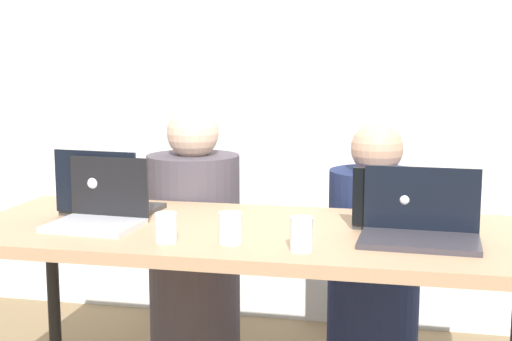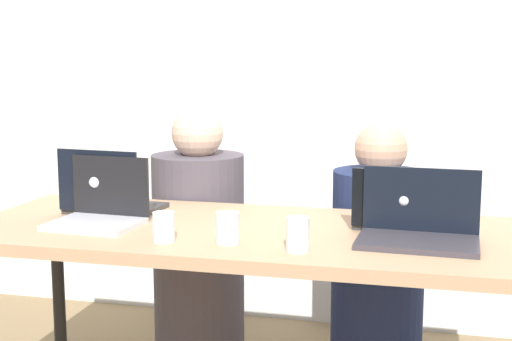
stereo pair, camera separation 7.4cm
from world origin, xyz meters
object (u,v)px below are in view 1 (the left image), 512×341
Objects in this scene: laptop_back_left at (108,200)px; laptop_front_right at (420,226)px; person_on_left at (194,252)px; water_glass_left at (166,230)px; laptop_front_left at (100,211)px; water_glass_center at (230,230)px; person_on_right at (374,268)px; laptop_back_right at (406,215)px; water_glass_right at (301,236)px.

laptop_front_right is at bearing 177.09° from laptop_back_left.
water_glass_left is at bearing 90.56° from person_on_left.
laptop_front_left is 3.16× the size of water_glass_center.
person_on_right is 11.63× the size of water_glass_left.
laptop_back_right is at bearing 25.38° from water_glass_left.
laptop_back_left is 3.51× the size of water_glass_center.
laptop_front_left is at bearing 150.33° from water_glass_left.
person_on_right is 1.14m from laptop_front_left.
water_glass_right is at bearing -10.41° from laptop_front_left.
person_on_left is 1.04m from laptop_back_right.
person_on_left reaches higher than water_glass_left.
water_glass_right is 1.06× the size of water_glass_center.
laptop_front_left is at bearing 110.86° from laptop_back_left.
water_glass_left is at bearing -25.89° from laptop_front_left.
laptop_front_right is 1.09× the size of laptop_back_left.
person_on_left reaches higher than laptop_back_left.
water_glass_left is at bearing -164.33° from laptop_front_right.
water_glass_center is at bearing 155.20° from laptop_back_left.
person_on_right reaches higher than water_glass_left.
laptop_front_left is (-0.88, -0.65, 0.33)m from person_on_right.
laptop_back_left is at bearing 149.70° from water_glass_center.
laptop_front_right reaches higher than water_glass_right.
water_glass_center is at bearing 103.59° from person_on_left.
laptop_front_right reaches higher than laptop_back_right.
laptop_front_right is at bearing 109.22° from laptop_back_right.
laptop_front_right is 0.38m from water_glass_right.
laptop_back_left is (-0.05, 0.17, 0.00)m from laptop_front_left.
water_glass_left is at bearing 29.94° from laptop_back_right.
person_on_left is 0.75m from person_on_right.
person_on_right is at bearing 169.19° from person_on_left.
laptop_front_right is at bearing 134.26° from person_on_left.
laptop_back_right is 1.01m from laptop_front_left.
person_on_right reaches higher than water_glass_right.
person_on_left is 11.67× the size of water_glass_center.
laptop_back_right is at bearing -174.55° from laptop_back_left.
person_on_left is 0.92m from water_glass_center.
laptop_back_left is at bearing 174.04° from laptop_front_right.
laptop_front_left is (-0.13, -0.65, 0.31)m from person_on_left.
laptop_back_left is 0.48m from water_glass_left.
laptop_front_left is 2.98× the size of water_glass_right.
person_on_left reaches higher than person_on_right.
person_on_right is 0.59m from laptop_back_right.
laptop_back_right is at bearing 30.95° from water_glass_center.
water_glass_right is (0.75, -0.35, -0.01)m from laptop_back_left.
person_on_right is at bearing 106.68° from laptop_front_right.
laptop_back_right reaches higher than water_glass_left.
laptop_back_left is at bearing 134.98° from water_glass_left.
laptop_back_right is 3.83× the size of water_glass_left.
laptop_front_right is at bearing 4.40° from laptop_front_left.
laptop_front_left reaches higher than water_glass_left.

